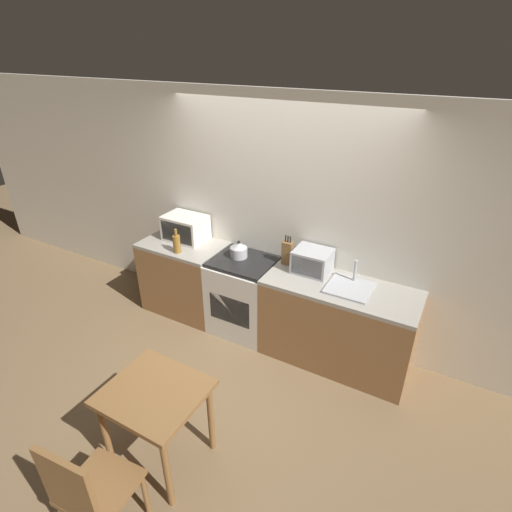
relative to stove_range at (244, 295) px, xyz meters
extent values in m
plane|color=brown|center=(0.26, -0.80, -0.45)|extent=(16.00, 16.00, 0.00)
cube|color=silver|center=(0.26, 0.34, 0.85)|extent=(10.00, 0.06, 2.60)
cube|color=olive|center=(-0.83, 0.00, -0.02)|extent=(0.97, 0.62, 0.86)
cube|color=#9E998E|center=(-0.83, 0.00, 0.43)|extent=(0.97, 0.62, 0.04)
cube|color=olive|center=(1.09, 0.00, -0.02)|extent=(1.50, 0.62, 0.86)
cube|color=#9E998E|center=(1.09, 0.00, 0.43)|extent=(1.50, 0.62, 0.04)
cube|color=silver|center=(0.00, 0.00, -0.02)|extent=(0.69, 0.62, 0.86)
cube|color=black|center=(0.00, 0.00, 0.43)|extent=(0.66, 0.57, 0.04)
cube|color=black|center=(0.00, -0.30, -0.02)|extent=(0.49, 0.02, 0.32)
cylinder|color=#B7B7BC|center=(-0.08, 0.04, 0.51)|extent=(0.19, 0.19, 0.12)
cone|color=#B7B7BC|center=(-0.08, 0.04, 0.59)|extent=(0.18, 0.18, 0.05)
sphere|color=black|center=(-0.08, 0.04, 0.63)|extent=(0.03, 0.03, 0.03)
cube|color=silver|center=(-0.86, 0.12, 0.60)|extent=(0.49, 0.34, 0.30)
cube|color=black|center=(-0.86, -0.05, 0.60)|extent=(0.43, 0.01, 0.24)
cylinder|color=olive|center=(-0.74, -0.20, 0.55)|extent=(0.08, 0.08, 0.20)
cylinder|color=olive|center=(-0.74, -0.20, 0.69)|extent=(0.03, 0.03, 0.08)
cube|color=brown|center=(0.45, 0.16, 0.58)|extent=(0.11, 0.08, 0.25)
cylinder|color=black|center=(0.42, 0.16, 0.74)|extent=(0.01, 0.01, 0.07)
cylinder|color=black|center=(0.45, 0.16, 0.74)|extent=(0.01, 0.01, 0.07)
cylinder|color=black|center=(0.47, 0.16, 0.74)|extent=(0.01, 0.01, 0.07)
cube|color=#ADAFB5|center=(0.73, 0.14, 0.57)|extent=(0.36, 0.31, 0.24)
cube|color=black|center=(0.73, -0.01, 0.57)|extent=(0.32, 0.01, 0.19)
cube|color=#ADAFB5|center=(1.17, 0.00, 0.46)|extent=(0.41, 0.40, 0.02)
cylinder|color=#ADAFB5|center=(1.17, 0.14, 0.58)|extent=(0.03, 0.03, 0.22)
cube|color=brown|center=(0.29, -1.76, 0.27)|extent=(0.71, 0.64, 0.04)
cylinder|color=brown|center=(-0.01, -2.02, -0.10)|extent=(0.05, 0.05, 0.69)
cylinder|color=brown|center=(0.58, -2.02, -0.10)|extent=(0.05, 0.05, 0.69)
cylinder|color=brown|center=(-0.01, -1.49, -0.10)|extent=(0.05, 0.05, 0.69)
cylinder|color=brown|center=(0.58, -1.49, -0.10)|extent=(0.05, 0.05, 0.69)
cube|color=brown|center=(0.33, -2.35, 0.01)|extent=(0.45, 0.45, 0.04)
cylinder|color=brown|center=(0.13, -2.19, -0.22)|extent=(0.04, 0.04, 0.45)
cylinder|color=brown|center=(0.49, -2.16, -0.22)|extent=(0.04, 0.04, 0.45)
cube|color=brown|center=(0.34, -2.54, 0.28)|extent=(0.40, 0.07, 0.50)
camera|label=1|loc=(1.95, -3.22, 2.51)|focal=28.00mm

